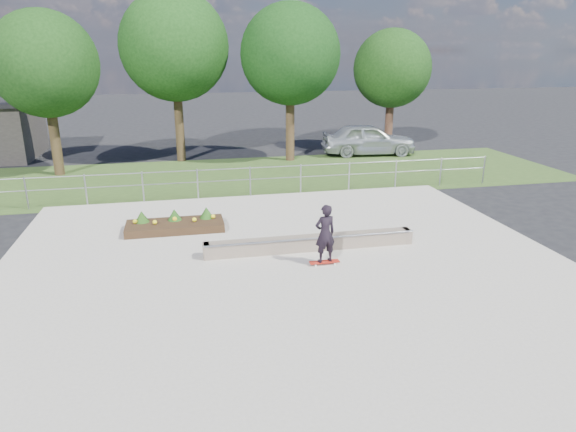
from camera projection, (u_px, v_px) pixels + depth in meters
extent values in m
plane|color=black|center=(293.00, 276.00, 12.96)|extent=(120.00, 120.00, 0.00)
cube|color=#2C441B|center=(240.00, 176.00, 23.19)|extent=(30.00, 8.00, 0.02)
cube|color=#A09A8E|center=(293.00, 275.00, 12.96)|extent=(15.00, 15.00, 0.06)
cylinder|color=gray|center=(26.00, 194.00, 18.16)|extent=(0.06, 0.06, 1.20)
cylinder|color=#96989E|center=(86.00, 190.00, 18.56)|extent=(0.06, 0.06, 1.20)
cylinder|color=#919399|center=(143.00, 187.00, 18.96)|extent=(0.06, 0.06, 1.20)
cylinder|color=#96999E|center=(198.00, 185.00, 19.36)|extent=(0.06, 0.06, 1.20)
cylinder|color=gray|center=(250.00, 182.00, 19.76)|extent=(0.06, 0.06, 1.20)
cylinder|color=#93979B|center=(301.00, 179.00, 20.16)|extent=(0.06, 0.06, 1.20)
cylinder|color=#979AA0|center=(349.00, 177.00, 20.56)|extent=(0.06, 0.06, 1.20)
cylinder|color=gray|center=(396.00, 174.00, 20.96)|extent=(0.06, 0.06, 1.20)
cylinder|color=#989BA0|center=(441.00, 172.00, 21.36)|extent=(0.06, 0.06, 1.20)
cylinder|color=#909398|center=(484.00, 170.00, 21.76)|extent=(0.06, 0.06, 1.20)
cylinder|color=#9D9FA5|center=(250.00, 168.00, 19.59)|extent=(20.00, 0.04, 0.04)
cylinder|color=gray|center=(250.00, 179.00, 19.73)|extent=(20.00, 0.04, 0.04)
cylinder|color=#302313|center=(56.00, 143.00, 23.01)|extent=(0.44, 0.44, 2.93)
sphere|color=black|center=(45.00, 64.00, 21.96)|extent=(4.55, 4.55, 4.55)
cylinder|color=#2F2112|center=(180.00, 128.00, 25.90)|extent=(0.44, 0.44, 3.38)
sphere|color=black|center=(174.00, 46.00, 24.69)|extent=(5.25, 5.25, 5.25)
cylinder|color=#352415|center=(290.00, 130.00, 26.10)|extent=(0.44, 0.44, 3.15)
sphere|color=black|center=(290.00, 54.00, 24.97)|extent=(4.90, 4.90, 4.90)
cylinder|color=#361F15|center=(389.00, 127.00, 28.77)|extent=(0.44, 0.44, 2.70)
sphere|color=black|center=(392.00, 68.00, 27.80)|extent=(4.20, 4.20, 4.20)
cube|color=#67594C|center=(310.00, 243.00, 14.44)|extent=(6.00, 0.40, 0.40)
cylinder|color=gray|center=(312.00, 239.00, 14.20)|extent=(6.00, 0.06, 0.06)
cube|color=#67594C|center=(207.00, 251.00, 13.86)|extent=(0.15, 0.42, 0.40)
cube|color=#67584C|center=(406.00, 235.00, 15.02)|extent=(0.15, 0.42, 0.40)
cube|color=black|center=(175.00, 226.00, 16.06)|extent=(3.00, 1.20, 0.25)
sphere|color=yellow|center=(135.00, 221.00, 15.85)|extent=(0.14, 0.14, 0.14)
sphere|color=yellow|center=(155.00, 222.00, 15.78)|extent=(0.14, 0.14, 0.14)
sphere|color=yellow|center=(175.00, 219.00, 16.09)|extent=(0.14, 0.14, 0.14)
sphere|color=yellow|center=(194.00, 220.00, 16.02)|extent=(0.14, 0.14, 0.14)
sphere|color=yellow|center=(213.00, 216.00, 16.33)|extent=(0.14, 0.14, 0.14)
cone|color=#1B3F12|center=(142.00, 217.00, 16.00)|extent=(0.44, 0.44, 0.36)
cone|color=#194212|center=(174.00, 214.00, 16.20)|extent=(0.44, 0.44, 0.36)
cone|color=#1B4212|center=(206.00, 212.00, 16.40)|extent=(0.44, 0.44, 0.36)
cylinder|color=silver|center=(316.00, 265.00, 13.36)|extent=(0.05, 0.03, 0.05)
cylinder|color=white|center=(314.00, 263.00, 13.53)|extent=(0.05, 0.03, 0.05)
cylinder|color=white|center=(335.00, 264.00, 13.47)|extent=(0.05, 0.03, 0.05)
cylinder|color=white|center=(333.00, 261.00, 13.63)|extent=(0.05, 0.03, 0.05)
cylinder|color=gray|center=(315.00, 263.00, 13.44)|extent=(0.02, 0.18, 0.02)
cylinder|color=gray|center=(334.00, 262.00, 13.54)|extent=(0.02, 0.18, 0.02)
cube|color=#A62014|center=(324.00, 262.00, 13.48)|extent=(0.80, 0.21, 0.02)
imported|color=black|center=(325.00, 234.00, 13.24)|extent=(0.63, 0.47, 1.56)
imported|color=#A3A9AC|center=(368.00, 139.00, 27.76)|extent=(5.20, 2.58, 1.70)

